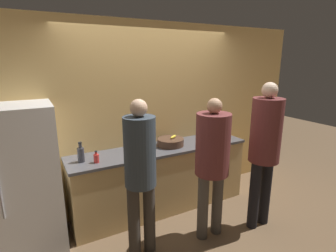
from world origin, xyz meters
TOP-DOWN VIEW (x-y plane):
  - ground_plane at (0.00, 0.00)m, footprint 14.00×14.00m
  - wall_back at (0.00, 0.64)m, footprint 5.20×0.06m
  - counter at (0.00, 0.35)m, footprint 2.52×0.62m
  - refrigerator at (-1.67, 0.30)m, footprint 0.68×0.66m
  - person_left at (-0.61, -0.39)m, footprint 0.33×0.33m
  - person_center at (0.23, -0.49)m, footprint 0.39×0.39m
  - person_right at (0.91, -0.63)m, footprint 0.36×0.36m
  - fruit_bowl at (0.15, 0.35)m, footprint 0.37×0.37m
  - utensil_crock at (1.00, 0.40)m, footprint 0.09×0.09m
  - bottle_dark at (-1.07, 0.33)m, footprint 0.08×0.08m
  - bottle_red at (-0.91, 0.22)m, footprint 0.06×0.06m
  - cup_red at (-0.15, 0.48)m, footprint 0.07×0.07m

SIDE VIEW (x-z plane):
  - ground_plane at x=0.00m, z-range 0.00..0.00m
  - counter at x=0.00m, z-range 0.00..0.92m
  - refrigerator at x=-1.67m, z-range 0.00..1.65m
  - cup_red at x=-0.15m, z-range 0.92..1.00m
  - fruit_bowl at x=0.15m, z-range 0.90..1.04m
  - bottle_red at x=-0.91m, z-range 0.90..1.04m
  - utensil_crock at x=1.00m, z-range 0.84..1.13m
  - bottle_dark at x=-1.07m, z-range 0.89..1.14m
  - person_left at x=-0.61m, z-range 0.15..1.88m
  - person_center at x=0.23m, z-range 0.19..1.88m
  - person_right at x=0.91m, z-range 0.19..2.04m
  - wall_back at x=0.00m, z-range 0.00..2.60m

